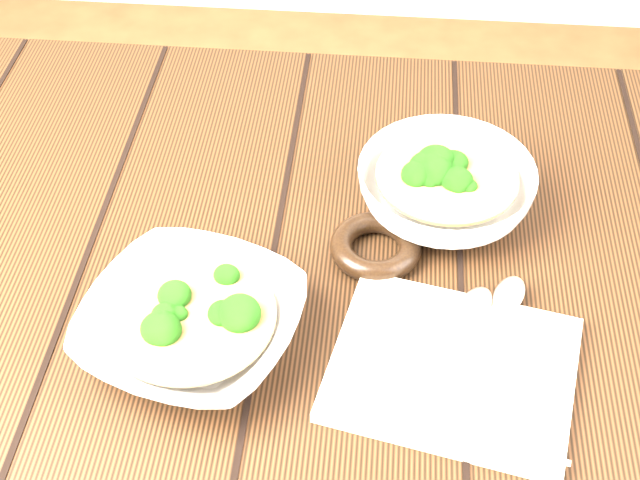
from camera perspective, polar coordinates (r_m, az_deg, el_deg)
table at (r=1.04m, az=-1.74°, el=-6.11°), size 1.20×0.80×0.75m
soup_bowl_front at (r=0.87m, az=-8.22°, el=-5.33°), size 0.26×0.26×0.06m
soup_bowl_back at (r=0.99m, az=8.02°, el=3.33°), size 0.24×0.24×0.07m
trivet at (r=0.95m, az=3.57°, el=-0.42°), size 0.10×0.10×0.02m
napkin at (r=0.86m, az=8.47°, el=-8.14°), size 0.26×0.23×0.01m
spoon_left at (r=0.88m, az=8.92°, el=-5.69°), size 0.10×0.18×0.01m
spoon_right at (r=0.89m, az=11.27°, el=-5.01°), size 0.09×0.18×0.01m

